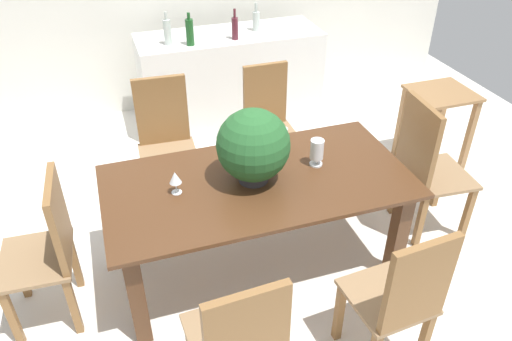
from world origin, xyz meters
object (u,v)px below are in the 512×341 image
(chair_head_end, at_px, (49,245))
(flower_centerpiece, at_px, (253,146))
(wine_bottle_amber, at_px, (190,32))
(wine_bottle_tall, at_px, (256,20))
(wine_bottle_clear, at_px, (235,28))
(chair_near_right, at_px, (400,298))
(chair_far_left, at_px, (165,136))
(crystal_vase_left, at_px, (317,151))
(chair_far_right, at_px, (269,121))
(wine_bottle_dark, at_px, (167,32))
(kitchen_counter, at_px, (230,79))
(chair_foot_end, at_px, (426,163))
(crystal_vase_center_near, at_px, (281,138))
(wine_glass, at_px, (175,178))
(side_table, at_px, (438,112))
(dining_table, at_px, (258,197))

(chair_head_end, xyz_separation_m, flower_centerpiece, (1.26, 0.01, 0.43))
(wine_bottle_amber, height_order, wine_bottle_tall, wine_bottle_amber)
(chair_head_end, bearing_deg, flower_centerpiece, 93.31)
(flower_centerpiece, height_order, wine_bottle_clear, wine_bottle_clear)
(chair_near_right, height_order, wine_bottle_amber, wine_bottle_amber)
(chair_head_end, bearing_deg, wine_bottle_amber, 149.06)
(chair_near_right, bearing_deg, wine_bottle_clear, -94.15)
(chair_far_left, bearing_deg, crystal_vase_left, -45.59)
(chair_far_right, relative_size, wine_bottle_amber, 3.47)
(chair_near_right, height_order, chair_far_right, chair_far_right)
(chair_far_left, height_order, wine_bottle_dark, wine_bottle_dark)
(kitchen_counter, xyz_separation_m, wine_bottle_clear, (0.01, -0.16, 0.58))
(chair_foot_end, distance_m, kitchen_counter, 2.27)
(chair_far_left, distance_m, crystal_vase_center_near, 1.04)
(chair_near_right, relative_size, wine_bottle_tall, 3.79)
(kitchen_counter, height_order, wine_bottle_dark, wine_bottle_dark)
(chair_foot_end, height_order, chair_far_right, chair_foot_end)
(crystal_vase_left, height_order, wine_bottle_tall, wine_bottle_tall)
(wine_bottle_tall, bearing_deg, chair_near_right, -94.54)
(kitchen_counter, bearing_deg, flower_centerpiece, -101.85)
(chair_near_right, distance_m, crystal_vase_center_near, 1.32)
(wine_glass, bearing_deg, chair_foot_end, -0.61)
(chair_foot_end, height_order, crystal_vase_left, chair_foot_end)
(chair_far_right, xyz_separation_m, crystal_vase_left, (-0.02, -0.96, 0.29))
(chair_far_left, distance_m, wine_bottle_dark, 1.14)
(flower_centerpiece, relative_size, wine_bottle_dark, 1.62)
(chair_near_right, xyz_separation_m, wine_bottle_tall, (0.25, 3.12, 0.48))
(flower_centerpiece, xyz_separation_m, wine_bottle_dark, (-0.16, 1.99, 0.08))
(crystal_vase_left, relative_size, crystal_vase_center_near, 1.05)
(crystal_vase_left, bearing_deg, wine_bottle_tall, 82.49)
(chair_foot_end, bearing_deg, kitchen_counter, 26.66)
(wine_bottle_amber, bearing_deg, kitchen_counter, 24.00)
(chair_far_left, xyz_separation_m, wine_bottle_tall, (1.12, 1.12, 0.47))
(chair_far_right, xyz_separation_m, kitchen_counter, (-0.02, 1.10, -0.08))
(flower_centerpiece, xyz_separation_m, wine_bottle_clear, (0.46, 1.94, 0.07))
(crystal_vase_left, bearing_deg, wine_bottle_amber, 102.51)
(crystal_vase_left, xyz_separation_m, wine_bottle_dark, (-0.61, 1.96, 0.22))
(side_table, bearing_deg, dining_table, -158.43)
(flower_centerpiece, bearing_deg, wine_bottle_clear, 76.78)
(chair_far_right, height_order, wine_bottle_clear, wine_bottle_clear)
(chair_far_left, relative_size, flower_centerpiece, 2.14)
(crystal_vase_center_near, bearing_deg, chair_head_end, -169.85)
(wine_bottle_amber, height_order, wine_bottle_clear, wine_bottle_amber)
(wine_bottle_amber, bearing_deg, crystal_vase_center_near, -81.22)
(crystal_vase_left, relative_size, wine_bottle_dark, 0.63)
(wine_bottle_tall, bearing_deg, wine_bottle_clear, -146.74)
(chair_far_left, relative_size, chair_far_right, 1.02)
(wine_glass, xyz_separation_m, wine_bottle_clear, (0.94, 1.92, 0.21))
(dining_table, distance_m, chair_far_right, 1.10)
(chair_foot_end, bearing_deg, crystal_vase_left, 92.12)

